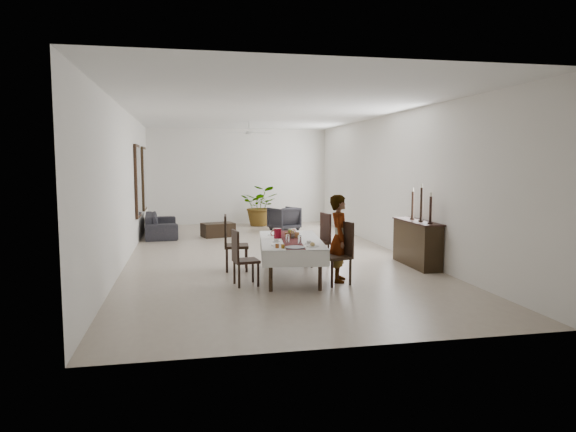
% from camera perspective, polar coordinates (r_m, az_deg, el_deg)
% --- Properties ---
extents(floor, '(6.00, 12.00, 0.00)m').
position_cam_1_polar(floor, '(11.68, -2.44, -4.27)').
color(floor, '#B7A791').
rests_on(floor, ground).
extents(ceiling, '(6.00, 12.00, 0.02)m').
position_cam_1_polar(ceiling, '(11.55, -2.51, 11.56)').
color(ceiling, white).
rests_on(ceiling, wall_back).
extents(wall_back, '(6.00, 0.02, 3.20)m').
position_cam_1_polar(wall_back, '(17.45, -5.51, 4.39)').
color(wall_back, white).
rests_on(wall_back, floor).
extents(wall_front, '(6.00, 0.02, 3.20)m').
position_cam_1_polar(wall_front, '(5.66, 6.88, 1.08)').
color(wall_front, white).
rests_on(wall_front, floor).
extents(wall_left, '(0.02, 12.00, 3.20)m').
position_cam_1_polar(wall_left, '(11.44, -17.53, 3.31)').
color(wall_left, white).
rests_on(wall_left, floor).
extents(wall_right, '(0.02, 12.00, 3.20)m').
position_cam_1_polar(wall_right, '(12.32, 11.47, 3.64)').
color(wall_right, white).
rests_on(wall_right, floor).
extents(dining_table_top, '(1.18, 2.28, 0.05)m').
position_cam_1_polar(dining_table_top, '(9.29, 0.29, -2.80)').
color(dining_table_top, black).
rests_on(dining_table_top, table_leg_fl).
extents(table_leg_fl, '(0.07, 0.07, 0.64)m').
position_cam_1_polar(table_leg_fl, '(8.31, -1.93, -6.25)').
color(table_leg_fl, black).
rests_on(table_leg_fl, floor).
extents(table_leg_fr, '(0.07, 0.07, 0.64)m').
position_cam_1_polar(table_leg_fr, '(8.38, 3.58, -6.15)').
color(table_leg_fr, black).
rests_on(table_leg_fr, floor).
extents(table_leg_bl, '(0.07, 0.07, 0.64)m').
position_cam_1_polar(table_leg_bl, '(10.35, -2.38, -3.81)').
color(table_leg_bl, black).
rests_on(table_leg_bl, floor).
extents(table_leg_br, '(0.07, 0.07, 0.64)m').
position_cam_1_polar(table_leg_br, '(10.40, 2.05, -3.76)').
color(table_leg_br, black).
rests_on(table_leg_br, floor).
extents(tablecloth_top, '(1.36, 2.46, 0.01)m').
position_cam_1_polar(tablecloth_top, '(9.29, 0.29, -2.63)').
color(tablecloth_top, white).
rests_on(tablecloth_top, dining_table_top).
extents(tablecloth_drape_left, '(0.30, 2.33, 0.27)m').
position_cam_1_polar(tablecloth_drape_left, '(9.28, -3.00, -3.47)').
color(tablecloth_drape_left, white).
rests_on(tablecloth_drape_left, dining_table_top).
extents(tablecloth_drape_right, '(0.30, 2.33, 0.27)m').
position_cam_1_polar(tablecloth_drape_right, '(9.36, 3.54, -3.39)').
color(tablecloth_drape_right, white).
rests_on(tablecloth_drape_right, dining_table_top).
extents(tablecloth_drape_near, '(1.07, 0.14, 0.27)m').
position_cam_1_polar(tablecloth_drape_near, '(8.16, 0.92, -4.78)').
color(tablecloth_drape_near, white).
rests_on(tablecloth_drape_near, dining_table_top).
extents(tablecloth_drape_far, '(1.07, 0.14, 0.27)m').
position_cam_1_polar(tablecloth_drape_far, '(10.46, -0.21, -2.39)').
color(tablecloth_drape_far, white).
rests_on(tablecloth_drape_far, dining_table_top).
extents(table_runner, '(0.60, 2.30, 0.00)m').
position_cam_1_polar(table_runner, '(9.28, 0.29, -2.59)').
color(table_runner, '#591A19').
rests_on(table_runner, tablecloth_top).
extents(red_pitcher, '(0.15, 0.15, 0.18)m').
position_cam_1_polar(red_pitcher, '(9.39, -1.16, -1.94)').
color(red_pitcher, maroon).
rests_on(red_pitcher, tablecloth_top).
extents(pitcher_handle, '(0.11, 0.03, 0.11)m').
position_cam_1_polar(pitcher_handle, '(9.39, -1.64, -1.94)').
color(pitcher_handle, maroon).
rests_on(pitcher_handle, red_pitcher).
extents(wine_glass_near, '(0.06, 0.06, 0.15)m').
position_cam_1_polar(wine_glass_near, '(8.70, 1.31, -2.67)').
color(wine_glass_near, silver).
rests_on(wine_glass_near, tablecloth_top).
extents(wine_glass_mid, '(0.06, 0.06, 0.15)m').
position_cam_1_polar(wine_glass_mid, '(8.77, -0.05, -2.59)').
color(wine_glass_mid, white).
rests_on(wine_glass_mid, tablecloth_top).
extents(wine_glass_far, '(0.06, 0.06, 0.15)m').
position_cam_1_polar(wine_glass_far, '(9.32, 0.54, -2.08)').
color(wine_glass_far, silver).
rests_on(wine_glass_far, tablecloth_top).
extents(teacup_right, '(0.08, 0.08, 0.05)m').
position_cam_1_polar(teacup_right, '(8.77, 2.34, -2.93)').
color(teacup_right, white).
rests_on(teacup_right, saucer_right).
extents(saucer_right, '(0.14, 0.14, 0.01)m').
position_cam_1_polar(saucer_right, '(8.77, 2.34, -3.07)').
color(saucer_right, white).
rests_on(saucer_right, tablecloth_top).
extents(teacup_left, '(0.08, 0.08, 0.05)m').
position_cam_1_polar(teacup_left, '(8.95, -1.30, -2.75)').
color(teacup_left, silver).
rests_on(teacup_left, saucer_left).
extents(saucer_left, '(0.14, 0.14, 0.01)m').
position_cam_1_polar(saucer_left, '(8.95, -1.30, -2.88)').
color(saucer_left, silver).
rests_on(saucer_left, tablecloth_top).
extents(plate_near_right, '(0.22, 0.22, 0.01)m').
position_cam_1_polar(plate_near_right, '(8.51, 2.73, -3.35)').
color(plate_near_right, white).
rests_on(plate_near_right, tablecloth_top).
extents(bread_near_right, '(0.08, 0.08, 0.08)m').
position_cam_1_polar(bread_near_right, '(8.50, 2.73, -3.18)').
color(bread_near_right, tan).
rests_on(bread_near_right, plate_near_right).
extents(plate_near_left, '(0.22, 0.22, 0.01)m').
position_cam_1_polar(plate_near_left, '(8.59, -1.18, -3.25)').
color(plate_near_left, white).
rests_on(plate_near_left, tablecloth_top).
extents(plate_far_left, '(0.22, 0.22, 0.01)m').
position_cam_1_polar(plate_far_left, '(9.76, -1.65, -2.14)').
color(plate_far_left, white).
rests_on(plate_far_left, tablecloth_top).
extents(serving_tray, '(0.33, 0.33, 0.02)m').
position_cam_1_polar(serving_tray, '(8.34, 0.79, -3.51)').
color(serving_tray, '#3B3B40').
rests_on(serving_tray, tablecloth_top).
extents(jam_jar_a, '(0.06, 0.06, 0.07)m').
position_cam_1_polar(jam_jar_a, '(8.30, -0.57, -3.39)').
color(jam_jar_a, '#925E15').
rests_on(jam_jar_a, tablecloth_top).
extents(jam_jar_b, '(0.06, 0.06, 0.07)m').
position_cam_1_polar(jam_jar_b, '(8.35, -1.22, -3.34)').
color(jam_jar_b, brown).
rests_on(jam_jar_b, tablecloth_top).
extents(fruit_basket, '(0.27, 0.27, 0.09)m').
position_cam_1_polar(fruit_basket, '(9.51, 0.45, -2.12)').
color(fruit_basket, brown).
rests_on(fruit_basket, tablecloth_top).
extents(fruit_red, '(0.08, 0.08, 0.08)m').
position_cam_1_polar(fruit_red, '(9.52, 0.61, -1.69)').
color(fruit_red, '#A92210').
rests_on(fruit_red, fruit_basket).
extents(fruit_green, '(0.07, 0.07, 0.07)m').
position_cam_1_polar(fruit_green, '(9.52, 0.22, -1.69)').
color(fruit_green, olive).
rests_on(fruit_green, fruit_basket).
extents(fruit_yellow, '(0.08, 0.08, 0.08)m').
position_cam_1_polar(fruit_yellow, '(9.45, 0.48, -1.75)').
color(fruit_yellow, gold).
rests_on(fruit_yellow, fruit_basket).
extents(chair_right_near_seat, '(0.57, 0.57, 0.05)m').
position_cam_1_polar(chair_right_near_seat, '(8.81, 5.27, -4.54)').
color(chair_right_near_seat, black).
rests_on(chair_right_near_seat, chair_right_near_leg_fl).
extents(chair_right_near_leg_fl, '(0.06, 0.06, 0.45)m').
position_cam_1_polar(chair_right_near_leg_fl, '(8.81, 6.94, -6.21)').
color(chair_right_near_leg_fl, black).
rests_on(chair_right_near_leg_fl, floor).
extents(chair_right_near_leg_fr, '(0.06, 0.06, 0.45)m').
position_cam_1_polar(chair_right_near_leg_fr, '(9.11, 5.57, -5.79)').
color(chair_right_near_leg_fr, black).
rests_on(chair_right_near_leg_fr, floor).
extents(chair_right_near_leg_bl, '(0.06, 0.06, 0.45)m').
position_cam_1_polar(chair_right_near_leg_bl, '(8.61, 4.91, -6.48)').
color(chair_right_near_leg_bl, black).
rests_on(chair_right_near_leg_bl, floor).
extents(chair_right_near_leg_br, '(0.06, 0.06, 0.45)m').
position_cam_1_polar(chair_right_near_leg_br, '(8.91, 3.59, -6.04)').
color(chair_right_near_leg_br, black).
rests_on(chair_right_near_leg_br, floor).
extents(chair_right_near_back, '(0.17, 0.44, 0.58)m').
position_cam_1_polar(chair_right_near_back, '(8.87, 6.39, -2.45)').
color(chair_right_near_back, black).
rests_on(chair_right_near_back, chair_right_near_seat).
extents(chair_right_far_seat, '(0.52, 0.52, 0.05)m').
position_cam_1_polar(chair_right_far_seat, '(10.39, 3.17, -2.95)').
color(chair_right_far_seat, black).
rests_on(chair_right_far_seat, chair_right_far_leg_fl).
extents(chair_right_far_leg_fl, '(0.05, 0.05, 0.44)m').
position_cam_1_polar(chair_right_far_leg_fl, '(10.34, 4.51, -4.38)').
color(chair_right_far_leg_fl, black).
rests_on(chair_right_far_leg_fl, floor).
extents(chair_right_far_leg_fr, '(0.05, 0.05, 0.44)m').
position_cam_1_polar(chair_right_far_leg_fr, '(10.67, 3.64, -4.06)').
color(chair_right_far_leg_fr, black).
rests_on(chair_right_far_leg_fr, floor).
extents(chair_right_far_leg_bl, '(0.05, 0.05, 0.44)m').
position_cam_1_polar(chair_right_far_leg_bl, '(10.19, 2.66, -4.53)').
color(chair_right_far_leg_bl, black).
rests_on(chair_right_far_leg_bl, floor).
extents(chair_right_far_leg_br, '(0.05, 0.05, 0.44)m').
position_cam_1_polar(chair_right_far_leg_br, '(10.52, 1.84, -4.19)').
color(chair_right_far_leg_br, black).
rests_on(chair_right_far_leg_br, floor).
extents(chair_right_far_back, '(0.12, 0.45, 0.57)m').
position_cam_1_polar(chair_right_far_back, '(10.43, 4.19, -1.23)').
color(chair_right_far_back, black).
rests_on(chair_right_far_back, chair_right_far_seat).
extents(chair_left_near_seat, '(0.46, 0.46, 0.05)m').
position_cam_1_polar(chair_left_near_seat, '(8.73, -4.69, -4.99)').
color(chair_left_near_seat, black).
rests_on(chair_left_near_seat, chair_left_near_leg_fl).
extents(chair_left_near_leg_fl, '(0.05, 0.05, 0.40)m').
position_cam_1_polar(chair_left_near_leg_fl, '(8.89, -5.98, -6.26)').
color(chair_left_near_leg_fl, black).
rests_on(chair_left_near_leg_fl, floor).
extents(chair_left_near_leg_fr, '(0.05, 0.05, 0.40)m').
position_cam_1_polar(chair_left_near_leg_fr, '(8.58, -5.45, -6.70)').
color(chair_left_near_leg_fr, black).
rests_on(chair_left_near_leg_fr, floor).
extents(chair_left_near_leg_bl, '(0.05, 0.05, 0.40)m').
position_cam_1_polar(chair_left_near_leg_bl, '(8.97, -3.93, -6.13)').
color(chair_left_near_leg_bl, black).
rests_on(chair_left_near_leg_bl, floor).
extents(chair_left_near_leg_br, '(0.05, 0.05, 0.40)m').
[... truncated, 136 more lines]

